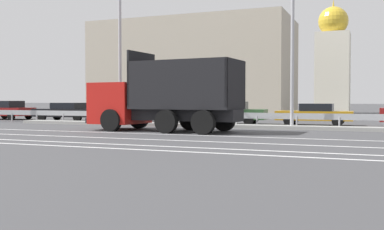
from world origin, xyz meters
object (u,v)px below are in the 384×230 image
(median_road_sign, at_px, (235,104))
(street_lamp_1, at_px, (118,34))
(parked_car_3, at_px, (228,112))
(parked_car_1, at_px, (67,111))
(parked_car_4, at_px, (315,114))
(church_tower, at_px, (333,61))
(dump_truck, at_px, (149,104))
(parked_car_2, at_px, (150,112))
(street_lamp_2, at_px, (292,19))
(parked_car_0, at_px, (8,110))

(median_road_sign, distance_m, street_lamp_1, 8.03)
(parked_car_3, bearing_deg, median_road_sign, -160.54)
(median_road_sign, distance_m, parked_car_1, 13.50)
(parked_car_4, relative_size, church_tower, 0.34)
(dump_truck, xyz_separation_m, street_lamp_1, (-3.73, 3.37, 4.00))
(dump_truck, xyz_separation_m, church_tower, (5.89, 32.87, 4.48))
(parked_car_2, height_order, parked_car_4, parked_car_2)
(parked_car_1, height_order, parked_car_4, parked_car_1)
(median_road_sign, xyz_separation_m, parked_car_2, (-6.72, 3.30, -0.58))
(street_lamp_1, xyz_separation_m, street_lamp_2, (9.89, 0.28, 0.28))
(parked_car_4, bearing_deg, parked_car_0, 90.85)
(parked_car_2, height_order, church_tower, church_tower)
(street_lamp_1, height_order, parked_car_4, street_lamp_1)
(dump_truck, relative_size, parked_car_3, 1.56)
(parked_car_2, bearing_deg, dump_truck, -156.49)
(parked_car_0, xyz_separation_m, parked_car_1, (5.69, -0.37, -0.04))
(parked_car_3, xyz_separation_m, parked_car_4, (5.14, 0.34, -0.05))
(street_lamp_1, xyz_separation_m, church_tower, (9.62, 29.50, 0.48))
(median_road_sign, bearing_deg, church_tower, 84.81)
(median_road_sign, relative_size, parked_car_3, 0.49)
(parked_car_1, distance_m, parked_car_3, 11.64)
(church_tower, bearing_deg, median_road_sign, -95.19)
(median_road_sign, bearing_deg, parked_car_0, 169.58)
(median_road_sign, bearing_deg, street_lamp_1, -178.11)
(parked_car_4, bearing_deg, church_tower, 2.03)
(dump_truck, height_order, street_lamp_1, street_lamp_1)
(parked_car_0, distance_m, church_tower, 33.95)
(dump_truck, bearing_deg, parked_car_1, 59.78)
(parked_car_4, height_order, church_tower, church_tower)
(parked_car_3, relative_size, church_tower, 0.38)
(street_lamp_2, bearing_deg, parked_car_3, 141.86)
(street_lamp_1, bearing_deg, street_lamp_2, 1.64)
(street_lamp_2, distance_m, church_tower, 29.22)
(dump_truck, xyz_separation_m, parked_car_1, (-9.89, 6.69, -0.60))
(parked_car_1, height_order, church_tower, church_tower)
(street_lamp_2, bearing_deg, dump_truck, -149.32)
(median_road_sign, height_order, parked_car_2, median_road_sign)
(street_lamp_1, relative_size, parked_car_1, 2.02)
(street_lamp_2, bearing_deg, parked_car_2, 161.37)
(parked_car_4, bearing_deg, street_lamp_2, 169.17)
(median_road_sign, height_order, parked_car_0, median_road_sign)
(parked_car_0, bearing_deg, street_lamp_2, -98.29)
(parked_car_0, height_order, parked_car_1, parked_car_0)
(church_tower, bearing_deg, parked_car_0, -129.76)
(parked_car_0, relative_size, parked_car_2, 0.97)
(street_lamp_1, height_order, parked_car_0, street_lamp_1)
(parked_car_2, xyz_separation_m, parked_car_4, (10.36, 0.56, -0.04))
(dump_truck, height_order, parked_car_2, dump_truck)
(median_road_sign, xyz_separation_m, parked_car_0, (-18.82, 3.46, -0.56))
(street_lamp_1, distance_m, parked_car_0, 13.23)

